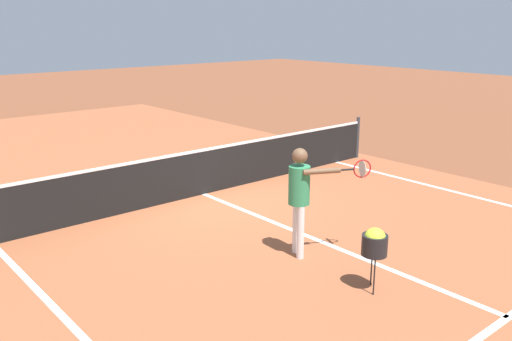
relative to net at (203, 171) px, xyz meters
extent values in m
plane|color=brown|center=(0.00, 0.00, -0.49)|extent=(60.00, 60.00, 0.00)
cube|color=#9E5433|center=(0.00, 0.00, -0.49)|extent=(10.62, 24.40, 0.00)
cube|color=white|center=(0.00, -6.40, -0.49)|extent=(8.22, 0.10, 0.01)
cube|color=white|center=(0.00, -3.20, -0.49)|extent=(0.10, 6.40, 0.01)
cylinder|color=#33383D|center=(4.90, 0.00, 0.04)|extent=(0.09, 0.09, 1.07)
cube|color=black|center=(0.00, 0.00, -0.04)|extent=(9.80, 0.02, 0.91)
cube|color=white|center=(0.00, 0.00, 0.44)|extent=(9.80, 0.03, 0.05)
cylinder|color=white|center=(-0.61, -3.35, -0.08)|extent=(0.11, 0.11, 0.83)
cylinder|color=white|center=(-0.71, -3.54, -0.08)|extent=(0.11, 0.11, 0.83)
cylinder|color=#338C59|center=(-0.66, -3.44, 0.63)|extent=(0.32, 0.32, 0.58)
sphere|color=brown|center=(-0.66, -3.44, 1.07)|extent=(0.23, 0.23, 0.23)
cylinder|color=brown|center=(-0.58, -3.29, 0.64)|extent=(0.08, 0.08, 0.57)
cylinder|color=brown|center=(-0.49, -3.72, 0.87)|extent=(0.54, 0.33, 0.08)
cylinder|color=black|center=(-0.14, -3.90, 0.87)|extent=(0.21, 0.12, 0.03)
torus|color=red|center=(0.08, -4.01, 0.87)|extent=(0.26, 0.15, 0.28)
cylinder|color=silver|center=(0.08, -4.01, 0.87)|extent=(0.12, 0.22, 0.25)
cylinder|color=black|center=(-0.68, -4.88, 0.15)|extent=(0.34, 0.34, 0.28)
cylinder|color=black|center=(-0.79, -4.98, -0.24)|extent=(0.02, 0.02, 0.50)
cylinder|color=black|center=(-0.58, -4.78, -0.24)|extent=(0.02, 0.02, 0.50)
sphere|color=#CCE033|center=(-0.68, -4.88, 0.24)|extent=(0.29, 0.29, 0.29)
camera|label=1|loc=(-6.15, -8.92, 2.97)|focal=38.29mm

